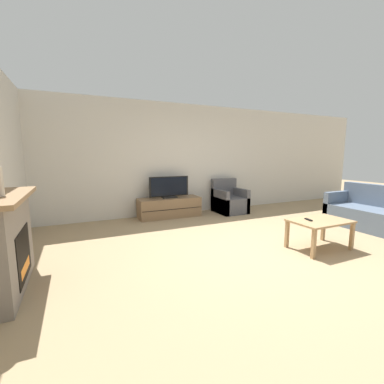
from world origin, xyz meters
TOP-DOWN VIEW (x-y plane):
  - ground_plane at (0.00, 0.00)m, footprint 24.00×24.00m
  - wall_back at (0.00, 2.91)m, footprint 12.00×0.06m
  - fireplace at (-3.22, 0.14)m, footprint 0.44×1.42m
  - tv_stand at (-0.51, 2.58)m, footprint 1.46×0.51m
  - tv at (-0.51, 2.58)m, footprint 0.96×0.18m
  - armchair at (1.06, 2.42)m, footprint 0.70×0.76m
  - coffee_table at (0.93, -0.37)m, footprint 0.91×0.58m
  - remote at (0.76, -0.31)m, footprint 0.08×0.16m

SIDE VIEW (x-z plane):
  - ground_plane at x=0.00m, z-range 0.00..0.00m
  - tv_stand at x=-0.51m, z-range 0.00..0.46m
  - armchair at x=1.06m, z-range -0.14..0.70m
  - coffee_table at x=0.93m, z-range 0.17..0.63m
  - remote at x=0.76m, z-range 0.46..0.48m
  - fireplace at x=-3.22m, z-range 0.01..1.07m
  - tv at x=-0.51m, z-range 0.44..0.95m
  - wall_back at x=0.00m, z-range 0.00..2.70m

